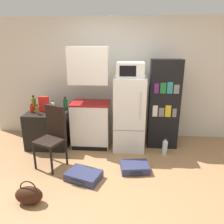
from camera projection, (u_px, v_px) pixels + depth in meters
The scene contains 19 objects.
ground_plane at pixel (122, 187), 3.16m from camera, with size 24.00×24.00×0.00m, color #A3754C.
wall_back at pixel (136, 79), 4.67m from camera, with size 6.40×0.10×2.52m.
side_table at pixel (49, 129), 4.38m from camera, with size 0.79×0.65×0.71m.
kitchen_hutch at pixel (90, 103), 4.22m from camera, with size 0.74×0.52×1.94m.
refrigerator at pixel (129, 114), 4.19m from camera, with size 0.59×0.61×1.40m.
microwave at pixel (130, 70), 3.94m from camera, with size 0.49×0.40×0.27m.
bookshelf at pixel (164, 105), 4.22m from camera, with size 0.57×0.33×1.72m.
bottle_olive_oil at pixel (34, 103), 4.43m from camera, with size 0.09×0.09×0.29m.
bottle_ketchup_red at pixel (32, 109), 4.22m from camera, with size 0.07×0.07×0.18m.
bottle_clear_short at pixel (51, 112), 4.08m from camera, with size 0.08×0.08×0.16m.
bottle_green_tall at pixel (65, 104), 4.46m from camera, with size 0.09×0.09×0.25m.
bottle_milk_white at pixel (53, 106), 4.36m from camera, with size 0.07×0.07×0.20m.
bottle_amber_beer at pixel (38, 110), 4.12m from camera, with size 0.07×0.07×0.19m.
cereal_box at pixel (44, 104), 4.27m from camera, with size 0.19×0.07×0.30m.
chair at pixel (53, 132), 3.60m from camera, with size 0.52×0.53×1.03m.
suitcase_large_flat at pixel (135, 167), 3.56m from camera, with size 0.49×0.41×0.12m.
suitcase_small_flat at pixel (84, 176), 3.33m from camera, with size 0.59×0.50×0.12m.
handbag at pixel (29, 195), 2.81m from camera, with size 0.36×0.20×0.33m.
water_bottle_front at pixel (165, 147), 4.08m from camera, with size 0.10×0.10×0.33m.
Camera 1 is at (0.07, -2.69, 1.99)m, focal length 35.00 mm.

